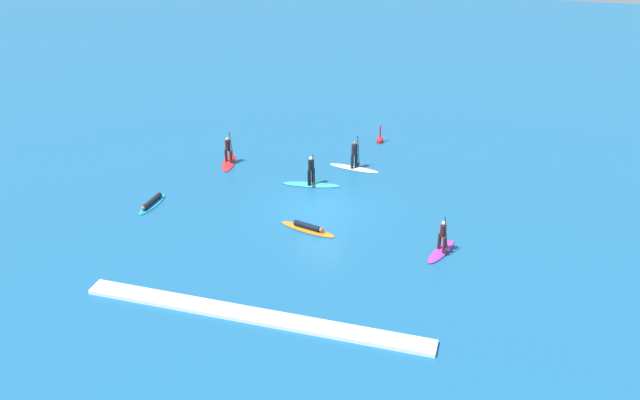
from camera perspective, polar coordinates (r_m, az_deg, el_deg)
ground_plane at (r=36.06m, az=0.00°, el=-0.70°), size 120.00×120.00×0.00m
surfer_on_white_board at (r=40.31m, az=2.90°, el=3.33°), size 3.15×1.00×2.16m
surfer_on_blue_board at (r=37.44m, az=-13.97°, el=-0.22°), size 0.75×2.51×0.35m
surfer_on_red_board at (r=41.41m, az=-7.70°, el=3.62°), size 1.35×2.74×2.12m
surfer_on_teal_board at (r=38.29m, az=-0.74°, el=1.90°), size 3.30×1.13×2.15m
surfer_on_purple_board at (r=32.59m, az=10.21°, el=-3.78°), size 1.42×2.61×2.03m
surfer_on_orange_board at (r=34.01m, az=-1.00°, el=-2.36°), size 3.12×1.37×0.37m
marker_buoy at (r=44.25m, az=5.06°, el=5.05°), size 0.47×0.47×1.28m
wave_crest at (r=28.26m, az=-5.55°, el=-9.67°), size 14.92×0.90×0.18m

